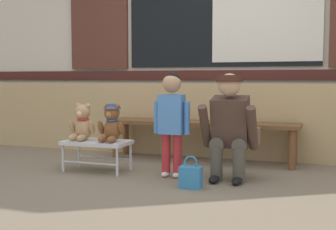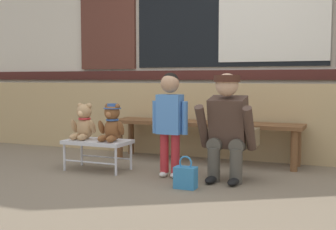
{
  "view_description": "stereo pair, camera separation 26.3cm",
  "coord_description": "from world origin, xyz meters",
  "px_view_note": "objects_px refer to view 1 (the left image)",
  "views": [
    {
      "loc": [
        1.23,
        -3.56,
        0.9
      ],
      "look_at": [
        -0.21,
        0.47,
        0.55
      ],
      "focal_mm": 47.09,
      "sensor_mm": 36.0,
      "label": 1
    },
    {
      "loc": [
        1.47,
        -3.46,
        0.9
      ],
      "look_at": [
        -0.21,
        0.47,
        0.55
      ],
      "focal_mm": 47.09,
      "sensor_mm": 36.0,
      "label": 2
    }
  ],
  "objects_px": {
    "wooden_bench_long": "(201,127)",
    "small_display_bench": "(97,144)",
    "teddy_bear_plain": "(82,123)",
    "child_standing": "(172,113)",
    "adult_crouching": "(231,126)",
    "teddy_bear_with_hat": "(112,124)",
    "handbag_on_ground": "(191,177)"
  },
  "relations": [
    {
      "from": "child_standing",
      "to": "wooden_bench_long",
      "type": "bearing_deg",
      "value": 86.51
    },
    {
      "from": "small_display_bench",
      "to": "teddy_bear_plain",
      "type": "distance_m",
      "value": 0.25
    },
    {
      "from": "small_display_bench",
      "to": "adult_crouching",
      "type": "bearing_deg",
      "value": 3.34
    },
    {
      "from": "wooden_bench_long",
      "to": "child_standing",
      "type": "bearing_deg",
      "value": -93.49
    },
    {
      "from": "child_standing",
      "to": "handbag_on_ground",
      "type": "bearing_deg",
      "value": -50.51
    },
    {
      "from": "child_standing",
      "to": "handbag_on_ground",
      "type": "height_order",
      "value": "child_standing"
    },
    {
      "from": "teddy_bear_plain",
      "to": "adult_crouching",
      "type": "relative_size",
      "value": 0.38
    },
    {
      "from": "adult_crouching",
      "to": "wooden_bench_long",
      "type": "bearing_deg",
      "value": 122.35
    },
    {
      "from": "small_display_bench",
      "to": "teddy_bear_plain",
      "type": "height_order",
      "value": "teddy_bear_plain"
    },
    {
      "from": "small_display_bench",
      "to": "adult_crouching",
      "type": "relative_size",
      "value": 0.67
    },
    {
      "from": "wooden_bench_long",
      "to": "small_display_bench",
      "type": "bearing_deg",
      "value": -134.51
    },
    {
      "from": "small_display_bench",
      "to": "wooden_bench_long",
      "type": "bearing_deg",
      "value": 45.49
    },
    {
      "from": "teddy_bear_plain",
      "to": "adult_crouching",
      "type": "height_order",
      "value": "adult_crouching"
    },
    {
      "from": "teddy_bear_plain",
      "to": "child_standing",
      "type": "relative_size",
      "value": 0.38
    },
    {
      "from": "wooden_bench_long",
      "to": "child_standing",
      "type": "distance_m",
      "value": 0.86
    },
    {
      "from": "wooden_bench_long",
      "to": "child_standing",
      "type": "height_order",
      "value": "child_standing"
    },
    {
      "from": "wooden_bench_long",
      "to": "teddy_bear_plain",
      "type": "height_order",
      "value": "teddy_bear_plain"
    },
    {
      "from": "wooden_bench_long",
      "to": "small_display_bench",
      "type": "distance_m",
      "value": 1.18
    },
    {
      "from": "adult_crouching",
      "to": "handbag_on_ground",
      "type": "relative_size",
      "value": 3.49
    },
    {
      "from": "wooden_bench_long",
      "to": "adult_crouching",
      "type": "height_order",
      "value": "adult_crouching"
    },
    {
      "from": "small_display_bench",
      "to": "teddy_bear_plain",
      "type": "bearing_deg",
      "value": 179.49
    },
    {
      "from": "small_display_bench",
      "to": "handbag_on_ground",
      "type": "height_order",
      "value": "small_display_bench"
    },
    {
      "from": "wooden_bench_long",
      "to": "adult_crouching",
      "type": "distance_m",
      "value": 0.91
    },
    {
      "from": "child_standing",
      "to": "teddy_bear_plain",
      "type": "bearing_deg",
      "value": -179.89
    },
    {
      "from": "adult_crouching",
      "to": "child_standing",
      "type": "bearing_deg",
      "value": -172.22
    },
    {
      "from": "wooden_bench_long",
      "to": "teddy_bear_plain",
      "type": "xyz_separation_m",
      "value": [
        -0.98,
        -0.84,
        0.09
      ]
    },
    {
      "from": "teddy_bear_plain",
      "to": "adult_crouching",
      "type": "distance_m",
      "value": 1.47
    },
    {
      "from": "small_display_bench",
      "to": "child_standing",
      "type": "distance_m",
      "value": 0.84
    },
    {
      "from": "wooden_bench_long",
      "to": "child_standing",
      "type": "relative_size",
      "value": 2.19
    },
    {
      "from": "small_display_bench",
      "to": "handbag_on_ground",
      "type": "xyz_separation_m",
      "value": [
        1.06,
        -0.34,
        -0.17
      ]
    },
    {
      "from": "adult_crouching",
      "to": "handbag_on_ground",
      "type": "distance_m",
      "value": 0.62
    },
    {
      "from": "teddy_bear_with_hat",
      "to": "handbag_on_ground",
      "type": "bearing_deg",
      "value": -21.06
    }
  ]
}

